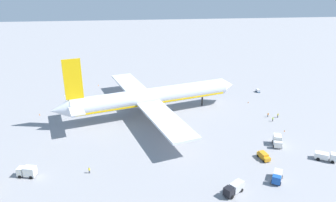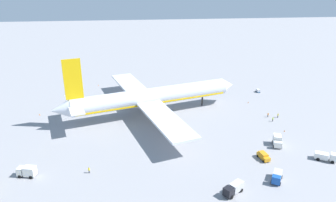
{
  "view_description": "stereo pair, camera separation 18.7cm",
  "coord_description": "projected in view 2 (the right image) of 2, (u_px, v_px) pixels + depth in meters",
  "views": [
    {
      "loc": [
        -8.2,
        -110.26,
        48.35
      ],
      "look_at": [
        5.76,
        1.14,
        4.53
      ],
      "focal_mm": 33.42,
      "sensor_mm": 36.0,
      "label": 1
    },
    {
      "loc": [
        -8.02,
        -110.28,
        48.35
      ],
      "look_at": [
        5.76,
        1.14,
        4.53
      ],
      "focal_mm": 33.42,
      "sensor_mm": 36.0,
      "label": 2
    }
  ],
  "objects": [
    {
      "name": "baggage_cart_0",
      "position": [
        202.0,
        83.0,
        155.4
      ],
      "size": [
        2.69,
        3.38,
        0.4
      ],
      "color": "#26598C",
      "rests_on": "ground"
    },
    {
      "name": "traffic_cone_2",
      "position": [
        71.0,
        84.0,
        153.03
      ],
      "size": [
        0.36,
        0.36,
        0.55
      ],
      "primitive_type": "cone",
      "color": "orange",
      "rests_on": "ground"
    },
    {
      "name": "service_van",
      "position": [
        263.0,
        156.0,
        89.68
      ],
      "size": [
        2.65,
        4.67,
        1.97
      ],
      "color": "orange",
      "rests_on": "ground"
    },
    {
      "name": "ground_plane",
      "position": [
        154.0,
        114.0,
        120.45
      ],
      "size": [
        600.0,
        600.0,
        0.0
      ],
      "primitive_type": "plane",
      "color": "gray"
    },
    {
      "name": "service_truck_1",
      "position": [
        326.0,
        156.0,
        88.93
      ],
      "size": [
        5.99,
        4.8,
        2.57
      ],
      "color": "white",
      "rests_on": "ground"
    },
    {
      "name": "ground_worker_2",
      "position": [
        268.0,
        115.0,
        117.19
      ],
      "size": [
        0.54,
        0.54,
        1.72
      ],
      "color": "#3F3F47",
      "rests_on": "ground"
    },
    {
      "name": "service_truck_0",
      "position": [
        277.0,
        176.0,
        79.85
      ],
      "size": [
        4.49,
        5.41,
        2.44
      ],
      "color": "#194CA5",
      "rests_on": "ground"
    },
    {
      "name": "traffic_cone_3",
      "position": [
        285.0,
        131.0,
        106.22
      ],
      "size": [
        0.36,
        0.36,
        0.55
      ],
      "primitive_type": "cone",
      "color": "orange",
      "rests_on": "ground"
    },
    {
      "name": "service_truck_5",
      "position": [
        27.0,
        171.0,
        81.62
      ],
      "size": [
        5.1,
        3.24,
        2.9
      ],
      "color": "white",
      "rests_on": "ground"
    },
    {
      "name": "ground_worker_3",
      "position": [
        273.0,
        119.0,
        113.63
      ],
      "size": [
        0.53,
        0.53,
        1.69
      ],
      "color": "#3F3F47",
      "rests_on": "ground"
    },
    {
      "name": "ground_worker_1",
      "position": [
        89.0,
        170.0,
        83.27
      ],
      "size": [
        0.56,
        0.56,
        1.73
      ],
      "color": "#3F3F47",
      "rests_on": "ground"
    },
    {
      "name": "traffic_cone_4",
      "position": [
        98.0,
        85.0,
        151.94
      ],
      "size": [
        0.36,
        0.36,
        0.55
      ],
      "primitive_type": "cone",
      "color": "orange",
      "rests_on": "ground"
    },
    {
      "name": "service_truck_2",
      "position": [
        277.0,
        141.0,
        96.85
      ],
      "size": [
        3.76,
        5.34,
        3.22
      ],
      "color": "white",
      "rests_on": "ground"
    },
    {
      "name": "airliner",
      "position": [
        150.0,
        97.0,
        117.44
      ],
      "size": [
        71.23,
        70.12,
        24.22
      ],
      "color": "silver",
      "rests_on": "ground"
    },
    {
      "name": "baggage_cart_2",
      "position": [
        258.0,
        91.0,
        143.16
      ],
      "size": [
        1.61,
        2.95,
        1.39
      ],
      "color": "#26598C",
      "rests_on": "ground"
    },
    {
      "name": "traffic_cone_1",
      "position": [
        248.0,
        102.0,
        130.78
      ],
      "size": [
        0.36,
        0.36,
        0.55
      ],
      "primitive_type": "cone",
      "color": "orange",
      "rests_on": "ground"
    },
    {
      "name": "baggage_cart_1",
      "position": [
        129.0,
        80.0,
        158.19
      ],
      "size": [
        3.07,
        1.69,
        1.51
      ],
      "color": "#595B60",
      "rests_on": "ground"
    },
    {
      "name": "traffic_cone_0",
      "position": [
        40.0,
        114.0,
        119.05
      ],
      "size": [
        0.36,
        0.36,
        0.55
      ],
      "primitive_type": "cone",
      "color": "orange",
      "rests_on": "ground"
    },
    {
      "name": "service_truck_4",
      "position": [
        234.0,
        188.0,
        75.15
      ],
      "size": [
        6.08,
        5.14,
        2.57
      ],
      "color": "black",
      "rests_on": "ground"
    },
    {
      "name": "ground_worker_0",
      "position": [
        278.0,
        115.0,
        116.67
      ],
      "size": [
        0.56,
        0.56,
        1.76
      ],
      "color": "#3F3F47",
      "rests_on": "ground"
    }
  ]
}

